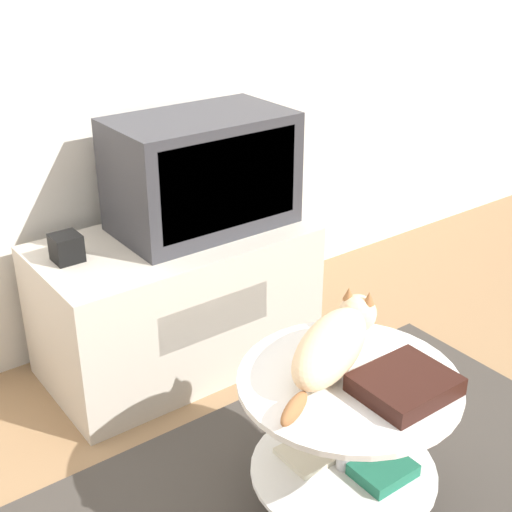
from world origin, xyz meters
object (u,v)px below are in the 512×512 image
Objects in this scene: tv at (202,172)px; speaker at (66,248)px; dvd_box at (405,385)px; cat at (334,343)px.

speaker is (-0.55, 0.02, -0.17)m from tv.
tv reaches higher than dvd_box.
cat is at bearing -68.53° from speaker.
tv is 0.98m from cat.
cat is (-0.17, -0.94, -0.21)m from tv.
tv is 2.69× the size of dvd_box.
tv is at bearing -2.07° from speaker.
tv reaches higher than cat.
dvd_box is (-0.11, -1.15, -0.25)m from tv.
tv is 0.57m from speaker.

